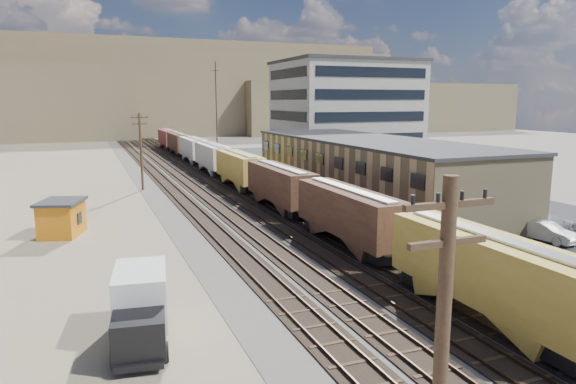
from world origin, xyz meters
name	(u,v)px	position (x,y,z in m)	size (l,w,h in m)	color
ground	(361,290)	(0.00, 0.00, 0.00)	(300.00, 300.00, 0.00)	#6B6356
ballast_bed	(195,178)	(0.00, 50.00, 0.03)	(18.00, 200.00, 0.06)	#4C4742
dirt_yard	(45,199)	(-20.00, 40.00, 0.01)	(24.00, 180.00, 0.03)	#84795B
asphalt_lot	(373,184)	(22.00, 35.00, 0.02)	(26.00, 120.00, 0.04)	#232326
rail_tracks	(191,178)	(-0.55, 50.00, 0.11)	(11.40, 200.00, 0.24)	black
freight_train	(225,161)	(3.80, 46.71, 2.79)	(3.00, 119.74, 4.46)	black
warehouse	(367,170)	(14.98, 25.00, 3.65)	(12.40, 40.40, 7.25)	tan
office_tower	(345,114)	(27.95, 54.95, 9.26)	(22.60, 18.60, 18.45)	#9E998E
utility_pole_north	(141,150)	(-8.50, 42.00, 5.30)	(2.20, 0.32, 10.00)	#382619
radio_mast	(216,115)	(6.00, 60.00, 9.12)	(1.20, 0.16, 18.00)	black
hills_north	(127,94)	(0.17, 167.92, 14.10)	(265.00, 80.00, 32.00)	brown
box_truck	(141,308)	(-13.32, -2.12, 1.72)	(3.21, 6.61, 3.39)	silver
maintenance_shed	(62,218)	(-17.49, 20.84, 1.60)	(4.46, 5.08, 3.12)	orange
parked_car_white	(546,232)	(19.71, 3.99, 0.80)	(1.70, 4.87, 1.60)	silver
parked_car_silver	(551,223)	(22.99, 6.40, 0.73)	(2.03, 5.00, 1.45)	#B3B5BB
parked_car_blue	(333,167)	(22.30, 48.07, 0.82)	(2.73, 5.91, 1.64)	navy
parked_car_far	(409,170)	(32.46, 41.66, 0.69)	(1.64, 4.08, 1.39)	silver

